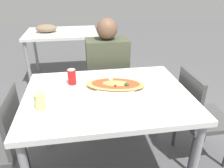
# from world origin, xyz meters

# --- Properties ---
(ground_plane) EXTENTS (14.00, 14.00, 0.00)m
(ground_plane) POSITION_xyz_m (0.00, 0.00, 0.00)
(ground_plane) COLOR #59595B
(dining_table) EXTENTS (1.22, 0.91, 0.78)m
(dining_table) POSITION_xyz_m (0.00, 0.00, 0.70)
(dining_table) COLOR white
(dining_table) RESTS_ON ground_plane
(chair_far_seated) EXTENTS (0.40, 0.40, 0.86)m
(chair_far_seated) POSITION_xyz_m (0.09, 0.78, 0.49)
(chair_far_seated) COLOR #4C4C4C
(chair_far_seated) RESTS_ON ground_plane
(chair_side_left) EXTENTS (0.40, 0.40, 0.86)m
(chair_side_left) POSITION_xyz_m (-0.80, -0.07, 0.49)
(chair_side_left) COLOR #4C4C4C
(chair_side_left) RESTS_ON ground_plane
(chair_side_right) EXTENTS (0.40, 0.40, 0.86)m
(chair_side_right) POSITION_xyz_m (0.80, 0.03, 0.49)
(chair_side_right) COLOR #4C4C4C
(chair_side_right) RESTS_ON ground_plane
(person_seated) EXTENTS (0.43, 0.27, 1.21)m
(person_seated) POSITION_xyz_m (0.09, 0.67, 0.71)
(person_seated) COLOR #2D2D38
(person_seated) RESTS_ON ground_plane
(pizza_main) EXTENTS (0.50, 0.33, 0.06)m
(pizza_main) POSITION_xyz_m (0.08, 0.09, 0.80)
(pizza_main) COLOR white
(pizza_main) RESTS_ON dining_table
(soda_can) EXTENTS (0.07, 0.07, 0.12)m
(soda_can) POSITION_xyz_m (-0.26, 0.20, 0.84)
(soda_can) COLOR red
(soda_can) RESTS_ON dining_table
(drink_glass) EXTENTS (0.07, 0.07, 0.11)m
(drink_glass) POSITION_xyz_m (-0.46, -0.13, 0.83)
(drink_glass) COLOR #E0DB7F
(drink_glass) RESTS_ON dining_table
(background_table) EXTENTS (1.10, 0.80, 0.90)m
(background_table) POSITION_xyz_m (-0.48, 2.09, 0.72)
(background_table) COLOR white
(background_table) RESTS_ON ground_plane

